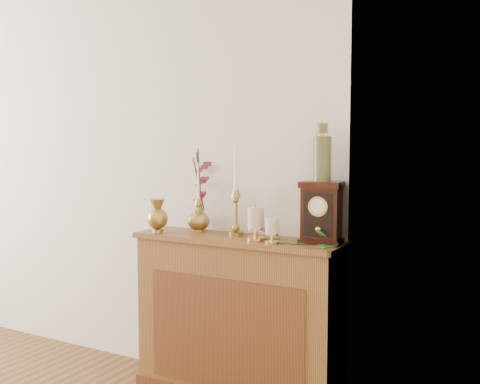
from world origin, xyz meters
The scene contains 10 objects.
console_shelf centered at (1.40, 2.10, 0.44)m, with size 1.24×0.34×0.93m.
candlestick_left centered at (1.11, 2.14, 1.07)m, with size 0.07×0.07×0.42m.
candlestick_center centered at (1.37, 2.13, 1.11)m, with size 0.09×0.09×0.54m.
bud_vase centered at (0.92, 2.00, 1.03)m, with size 0.12×0.12×0.20m.
ginger_jar centered at (1.10, 2.20, 1.15)m, with size 0.21×0.22×0.50m.
pillar_candle_left centered at (1.55, 2.04, 1.03)m, with size 0.10×0.10×0.20m.
pillar_candle_right centered at (1.67, 2.00, 1.01)m, with size 0.08×0.08×0.15m.
ivy_garland centered at (1.74, 2.07, 0.94)m, with size 0.46×0.21×0.08m.
mantel_clock centered at (1.89, 2.15, 1.09)m, with size 0.23×0.17×0.33m.
ceramic_vase centered at (1.89, 2.15, 1.39)m, with size 0.09×0.09×0.31m.
Camera 1 is at (2.94, -0.64, 1.45)m, focal length 42.00 mm.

